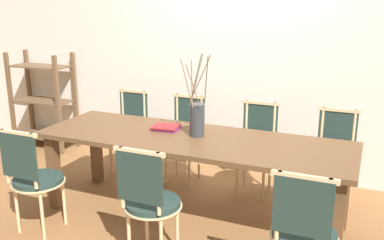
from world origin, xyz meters
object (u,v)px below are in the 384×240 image
Objects in this scene: dining_table at (192,148)px; vase_centerpiece at (197,118)px; chair_near_center at (303,230)px; shelving_rack at (43,101)px; book_stack at (166,128)px; chair_far_center at (256,145)px.

vase_centerpiece is (0.02, 0.06, 0.24)m from dining_table.
chair_near_center is at bearing -37.25° from vase_centerpiece.
shelving_rack is (-2.49, 1.00, -0.03)m from dining_table.
dining_table is 1.28m from chair_near_center.
dining_table is 2.96× the size of chair_near_center.
dining_table is 10.55× the size of book_stack.
vase_centerpiece is 0.35m from book_stack.
chair_far_center is 0.94m from book_stack.
dining_table is at bearing -109.04° from vase_centerpiece.
shelving_rack is at bearing 158.13° from dining_table.
book_stack is (-1.35, 0.84, 0.26)m from chair_near_center.
chair_near_center is at bearing -34.65° from dining_table.
vase_centerpiece is at bearing 62.71° from chair_far_center.
chair_near_center is 3.94m from shelving_rack.
chair_far_center is (0.36, 0.73, -0.15)m from dining_table.
vase_centerpiece is at bearing 70.96° from dining_table.
chair_near_center is 1.35m from vase_centerpiece.
chair_far_center is 3.57× the size of book_stack.
book_stack is (-0.32, 0.06, -0.13)m from vase_centerpiece.
vase_centerpiece is (-0.34, -0.67, 0.40)m from chair_far_center.
chair_far_center reaches higher than dining_table.
vase_centerpiece is at bearing -20.57° from shelving_rack.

